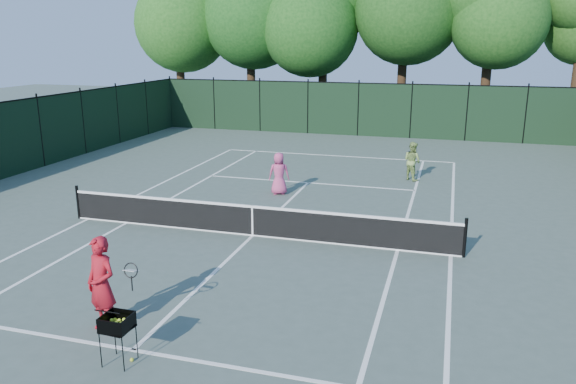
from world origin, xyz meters
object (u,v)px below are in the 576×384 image
(ball_hopper, at_px, (117,323))
(player_pink, at_px, (279,173))
(coach, at_px, (102,284))
(loose_ball_midcourt, at_px, (106,322))
(player_green, at_px, (412,161))
(loose_ball_near_cart, at_px, (132,360))

(ball_hopper, bearing_deg, player_pink, 98.37)
(coach, distance_m, ball_hopper, 1.33)
(loose_ball_midcourt, bearing_deg, player_green, 70.32)
(coach, height_order, loose_ball_midcourt, coach)
(player_pink, bearing_deg, loose_ball_midcourt, 71.18)
(player_pink, relative_size, ball_hopper, 1.68)
(coach, height_order, ball_hopper, coach)
(player_pink, distance_m, loose_ball_midcourt, 10.21)
(ball_hopper, bearing_deg, player_green, 80.78)
(player_green, distance_m, loose_ball_midcourt, 14.58)
(player_pink, height_order, player_green, player_green)
(player_pink, bearing_deg, player_green, -157.87)
(player_green, distance_m, loose_ball_near_cart, 15.24)
(coach, xyz_separation_m, player_green, (4.77, 13.92, -0.18))
(coach, bearing_deg, player_pink, 105.83)
(coach, relative_size, ball_hopper, 2.07)
(loose_ball_midcourt, bearing_deg, player_pink, 87.48)
(player_pink, xyz_separation_m, loose_ball_near_cart, (0.78, -11.24, -0.73))
(player_pink, relative_size, player_green, 1.00)
(player_green, bearing_deg, ball_hopper, 114.80)
(loose_ball_near_cart, height_order, loose_ball_midcourt, same)
(loose_ball_midcourt, bearing_deg, ball_hopper, -47.49)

